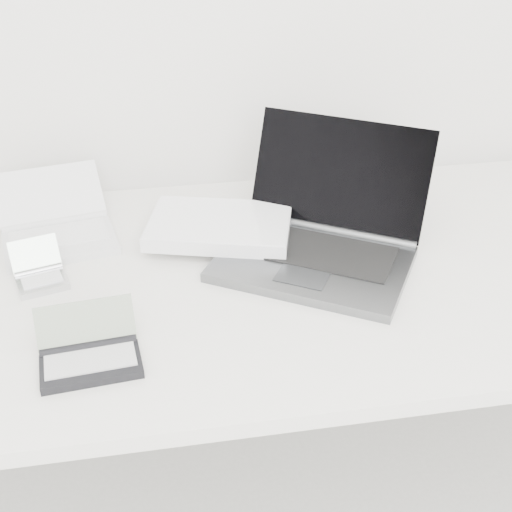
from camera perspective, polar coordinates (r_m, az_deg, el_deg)
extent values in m
cube|color=white|center=(1.40, 0.93, -1.64)|extent=(1.60, 0.80, 0.03)
cylinder|color=silver|center=(2.12, 19.38, -2.69)|extent=(0.04, 0.04, 0.70)
cube|color=#5C5E62|center=(1.40, 4.52, -0.66)|extent=(0.44, 0.40, 0.02)
cube|color=black|center=(1.42, 4.97, 0.43)|extent=(0.33, 0.27, 0.00)
cube|color=black|center=(1.49, 6.76, 6.48)|extent=(0.36, 0.27, 0.22)
cylinder|color=#5C5E62|center=(1.49, 5.99, 2.05)|extent=(0.32, 0.20, 0.02)
cube|color=#383B3E|center=(1.34, 3.69, -1.68)|extent=(0.11, 0.10, 0.00)
cube|color=white|center=(1.47, -2.93, 2.39)|extent=(0.33, 0.26, 0.03)
cube|color=white|center=(1.47, -2.95, 2.92)|extent=(0.32, 0.26, 0.00)
cube|color=silver|center=(1.52, -15.39, 1.02)|extent=(0.25, 0.19, 0.02)
cube|color=silver|center=(1.53, -15.51, 1.60)|extent=(0.21, 0.12, 0.00)
cube|color=white|center=(1.62, -16.21, 4.77)|extent=(0.24, 0.16, 0.08)
cylinder|color=silver|center=(1.58, -15.76, 2.59)|extent=(0.22, 0.06, 0.02)
cube|color=silver|center=(1.40, -16.71, -2.08)|extent=(0.11, 0.09, 0.01)
cube|color=silver|center=(1.40, -16.76, -1.81)|extent=(0.08, 0.06, 0.00)
cube|color=gray|center=(1.43, -17.30, 0.15)|extent=(0.10, 0.06, 0.06)
cylinder|color=silver|center=(1.43, -17.00, -1.15)|extent=(0.09, 0.04, 0.01)
cube|color=black|center=(1.18, -13.04, -8.62)|extent=(0.17, 0.10, 0.01)
cube|color=#A5A5A5|center=(1.18, -13.11, -8.15)|extent=(0.15, 0.07, 0.00)
cube|color=slate|center=(1.21, -13.49, -5.26)|extent=(0.16, 0.06, 0.07)
cylinder|color=black|center=(1.21, -13.23, -7.08)|extent=(0.16, 0.03, 0.02)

